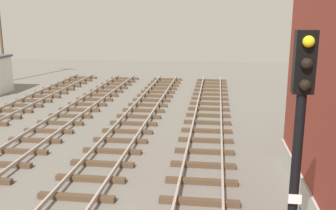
% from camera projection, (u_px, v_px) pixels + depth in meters
% --- Properties ---
extents(signal_mast, '(0.36, 0.40, 5.48)m').
position_uv_depth(signal_mast, '(298.00, 144.00, 6.98)').
color(signal_mast, black).
rests_on(signal_mast, ground).
extents(utility_pole_far, '(1.80, 0.24, 9.12)m').
position_uv_depth(utility_pole_far, '(0.00, 26.00, 32.12)').
color(utility_pole_far, brown).
rests_on(utility_pole_far, ground).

